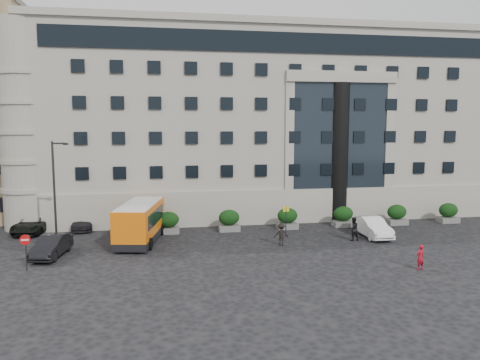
% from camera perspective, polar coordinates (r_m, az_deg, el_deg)
% --- Properties ---
extents(ground, '(120.00, 120.00, 0.00)m').
position_cam_1_polar(ground, '(33.09, -1.43, -9.29)').
color(ground, black).
rests_on(ground, ground).
extents(civic_building, '(44.00, 24.00, 18.00)m').
position_cam_1_polar(civic_building, '(54.49, 1.49, 6.63)').
color(civic_building, '#A09A8D').
rests_on(civic_building, ground).
extents(entrance_column, '(1.80, 1.80, 13.00)m').
position_cam_1_polar(entrance_column, '(45.00, 11.93, 3.26)').
color(entrance_column, black).
rests_on(entrance_column, ground).
extents(hedge_a, '(1.80, 1.26, 1.84)m').
position_cam_1_polar(hedge_a, '(40.13, -8.73, -5.13)').
color(hedge_a, '#5B5B59').
rests_on(hedge_a, ground).
extents(hedge_b, '(1.80, 1.26, 1.84)m').
position_cam_1_polar(hedge_b, '(40.53, -1.34, -4.93)').
color(hedge_b, '#5B5B59').
rests_on(hedge_b, ground).
extents(hedge_c, '(1.80, 1.26, 1.84)m').
position_cam_1_polar(hedge_c, '(41.59, 5.79, -4.66)').
color(hedge_c, '#5B5B59').
rests_on(hedge_c, ground).
extents(hedge_d, '(1.80, 1.26, 1.84)m').
position_cam_1_polar(hedge_d, '(43.25, 12.47, -4.34)').
color(hedge_d, '#5B5B59').
rests_on(hedge_d, ground).
extents(hedge_e, '(1.80, 1.26, 1.84)m').
position_cam_1_polar(hedge_e, '(45.45, 18.57, -4.00)').
color(hedge_e, '#5B5B59').
rests_on(hedge_e, ground).
extents(hedge_f, '(1.80, 1.26, 1.84)m').
position_cam_1_polar(hedge_f, '(48.11, 24.05, -3.66)').
color(hedge_f, '#5B5B59').
rests_on(hedge_f, ground).
extents(street_lamp, '(1.16, 0.18, 8.00)m').
position_cam_1_polar(street_lamp, '(35.58, -21.59, -1.44)').
color(street_lamp, '#262628').
rests_on(street_lamp, ground).
extents(bus_stop_sign, '(0.50, 0.08, 2.52)m').
position_cam_1_polar(bus_stop_sign, '(38.55, 5.63, -4.36)').
color(bus_stop_sign, '#262628').
rests_on(bus_stop_sign, ground).
extents(no_entry_sign, '(0.64, 0.16, 2.32)m').
position_cam_1_polar(no_entry_sign, '(32.47, -24.69, -7.23)').
color(no_entry_sign, '#262628').
rests_on(no_entry_sign, ground).
extents(minibus, '(3.86, 7.67, 3.06)m').
position_cam_1_polar(minibus, '(37.45, -12.09, -4.88)').
color(minibus, orange).
rests_on(minibus, ground).
extents(red_truck, '(2.37, 4.71, 2.49)m').
position_cam_1_polar(red_truck, '(48.19, -22.56, -3.15)').
color(red_truck, maroon).
rests_on(red_truck, ground).
extents(parked_car_b, '(2.24, 4.72, 1.50)m').
position_cam_1_polar(parked_car_b, '(35.38, -22.01, -7.48)').
color(parked_car_b, black).
rests_on(parked_car_b, ground).
extents(parked_car_c, '(2.42, 4.62, 1.28)m').
position_cam_1_polar(parked_car_c, '(43.57, -18.74, -4.85)').
color(parked_car_c, black).
rests_on(parked_car_c, ground).
extents(parked_car_d, '(3.10, 5.48, 1.45)m').
position_cam_1_polar(parked_car_d, '(43.72, -23.85, -4.93)').
color(parked_car_d, black).
rests_on(parked_car_d, ground).
extents(white_taxi, '(1.77, 4.90, 1.61)m').
position_cam_1_polar(white_taxi, '(40.05, 15.81, -5.52)').
color(white_taxi, white).
rests_on(white_taxi, ground).
extents(pedestrian_a, '(0.68, 0.55, 1.62)m').
position_cam_1_polar(pedestrian_a, '(32.09, 21.12, -8.77)').
color(pedestrian_a, maroon).
rests_on(pedestrian_a, ground).
extents(pedestrian_b, '(0.98, 0.79, 1.88)m').
position_cam_1_polar(pedestrian_b, '(38.28, 13.64, -5.81)').
color(pedestrian_b, black).
rests_on(pedestrian_b, ground).
extents(pedestrian_c, '(1.19, 0.80, 1.71)m').
position_cam_1_polar(pedestrian_c, '(35.96, 5.06, -6.60)').
color(pedestrian_c, black).
rests_on(pedestrian_c, ground).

